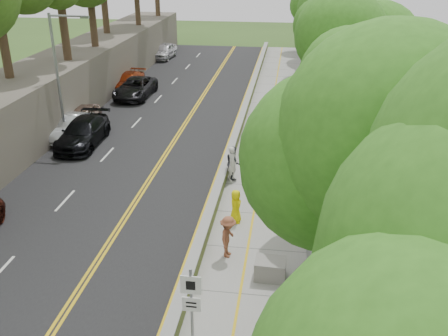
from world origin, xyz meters
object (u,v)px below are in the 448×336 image
streetlight (60,70)px  construction_barrel (299,113)px  concrete_block (270,269)px  person_far (288,91)px  signpost (191,302)px  painter_0 (236,206)px

streetlight → construction_barrel: 16.63m
concrete_block → person_far: 23.41m
signpost → concrete_block: 4.91m
signpost → construction_barrel: 23.71m
streetlight → signpost: bearing=-55.9°
streetlight → person_far: streetlight is taller
construction_barrel → person_far: size_ratio=0.43×
streetlight → signpost: size_ratio=2.58×
signpost → construction_barrel: (3.25, 23.44, -1.50)m
construction_barrel → painter_0: painter_0 is taller
construction_barrel → painter_0: size_ratio=0.52×
streetlight → painter_0: (11.90, -8.90, -3.79)m
painter_0 → person_far: 19.51m
streetlight → signpost: streetlight is taller
streetlight → signpost: (11.51, -17.02, -2.68)m
concrete_block → streetlight: bearing=136.7°
concrete_block → person_far: person_far is taller
streetlight → concrete_block: 19.26m
construction_barrel → person_far: person_far is taller
streetlight → painter_0: size_ratio=5.01×
painter_0 → concrete_block: bearing=-156.9°
signpost → construction_barrel: bearing=82.1°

